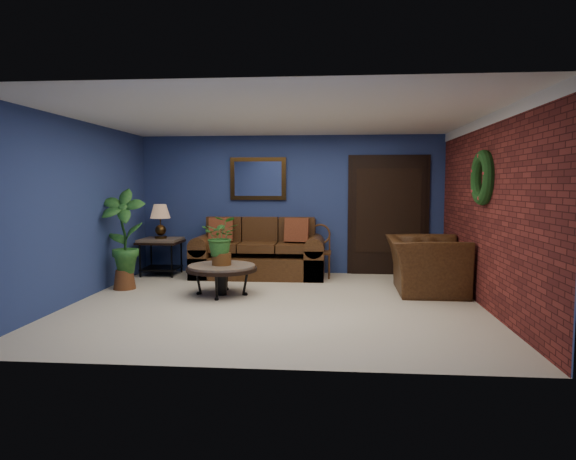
# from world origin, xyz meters

# --- Properties ---
(floor) EXTENTS (5.50, 5.50, 0.00)m
(floor) POSITION_xyz_m (0.00, 0.00, 0.00)
(floor) COLOR beige
(floor) RESTS_ON ground
(wall_back) EXTENTS (5.50, 0.04, 2.50)m
(wall_back) POSITION_xyz_m (0.00, 2.50, 1.25)
(wall_back) COLOR navy
(wall_back) RESTS_ON ground
(wall_left) EXTENTS (0.04, 5.00, 2.50)m
(wall_left) POSITION_xyz_m (-2.75, 0.00, 1.25)
(wall_left) COLOR navy
(wall_left) RESTS_ON ground
(wall_right_brick) EXTENTS (0.04, 5.00, 2.50)m
(wall_right_brick) POSITION_xyz_m (2.75, 0.00, 1.25)
(wall_right_brick) COLOR maroon
(wall_right_brick) RESTS_ON ground
(ceiling) EXTENTS (5.50, 5.00, 0.02)m
(ceiling) POSITION_xyz_m (0.00, 0.00, 2.50)
(ceiling) COLOR white
(ceiling) RESTS_ON wall_back
(crown_molding) EXTENTS (0.03, 5.00, 0.14)m
(crown_molding) POSITION_xyz_m (2.72, 0.00, 2.43)
(crown_molding) COLOR white
(crown_molding) RESTS_ON wall_right_brick
(wall_mirror) EXTENTS (1.02, 0.06, 0.77)m
(wall_mirror) POSITION_xyz_m (-0.60, 2.46, 1.72)
(wall_mirror) COLOR #3C2710
(wall_mirror) RESTS_ON wall_back
(closet_door) EXTENTS (1.44, 0.06, 2.18)m
(closet_door) POSITION_xyz_m (1.75, 2.47, 1.05)
(closet_door) COLOR black
(closet_door) RESTS_ON wall_back
(wreath) EXTENTS (0.16, 0.72, 0.72)m
(wreath) POSITION_xyz_m (2.69, 0.05, 1.70)
(wreath) COLOR black
(wreath) RESTS_ON wall_right_brick
(sofa) EXTENTS (2.29, 0.99, 1.03)m
(sofa) POSITION_xyz_m (-0.53, 2.09, 0.34)
(sofa) COLOR #4E2F16
(sofa) RESTS_ON ground
(coffee_table) EXTENTS (1.03, 1.03, 0.44)m
(coffee_table) POSITION_xyz_m (-0.85, 0.46, 0.39)
(coffee_table) COLOR #58524D
(coffee_table) RESTS_ON ground
(end_table) EXTENTS (0.72, 0.72, 0.65)m
(end_table) POSITION_xyz_m (-2.30, 2.05, 0.50)
(end_table) COLOR #58524D
(end_table) RESTS_ON ground
(table_lamp) EXTENTS (0.35, 0.35, 0.59)m
(table_lamp) POSITION_xyz_m (-2.30, 2.05, 1.04)
(table_lamp) COLOR #3C2710
(table_lamp) RESTS_ON end_table
(side_chair) EXTENTS (0.40, 0.40, 0.92)m
(side_chair) POSITION_xyz_m (0.54, 2.12, 0.52)
(side_chair) COLOR #533417
(side_chair) RESTS_ON ground
(armchair) EXTENTS (1.13, 1.29, 0.83)m
(armchair) POSITION_xyz_m (2.15, 0.92, 0.41)
(armchair) COLOR #4E2F16
(armchair) RESTS_ON ground
(coffee_plant) EXTENTS (0.55, 0.48, 0.71)m
(coffee_plant) POSITION_xyz_m (-0.85, 0.46, 0.84)
(coffee_plant) COLOR brown
(coffee_plant) RESTS_ON coffee_table
(floor_plant) EXTENTS (0.41, 0.37, 0.77)m
(floor_plant) POSITION_xyz_m (2.35, 1.71, 0.40)
(floor_plant) COLOR brown
(floor_plant) RESTS_ON ground
(tall_plant) EXTENTS (0.70, 0.48, 1.55)m
(tall_plant) POSITION_xyz_m (-2.45, 0.77, 0.84)
(tall_plant) COLOR brown
(tall_plant) RESTS_ON ground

